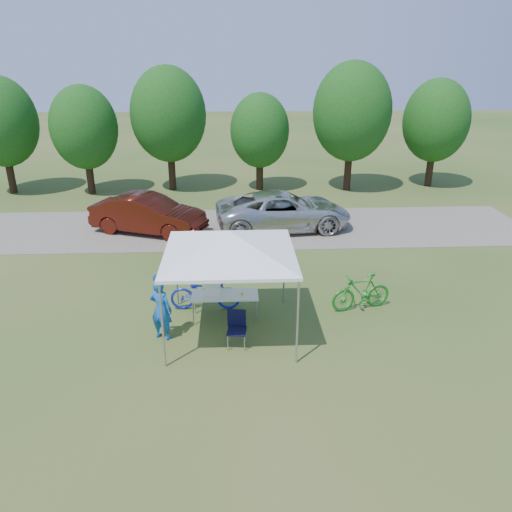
{
  "coord_description": "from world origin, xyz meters",
  "views": [
    {
      "loc": [
        0.11,
        -11.17,
        6.69
      ],
      "look_at": [
        0.74,
        2.0,
        1.24
      ],
      "focal_mm": 35.0,
      "sensor_mm": 36.0,
      "label": 1
    }
  ],
  "objects_px": {
    "folding_table": "(225,296)",
    "bike_blue": "(205,292)",
    "cyclist": "(161,309)",
    "sedan": "(148,214)",
    "cooler": "(213,289)",
    "bike_green": "(361,292)",
    "folding_chair": "(237,325)",
    "minivan": "(283,211)"
  },
  "relations": [
    {
      "from": "folding_table",
      "to": "bike_blue",
      "type": "height_order",
      "value": "bike_blue"
    },
    {
      "from": "cyclist",
      "to": "sedan",
      "type": "distance_m",
      "value": 8.06
    },
    {
      "from": "cooler",
      "to": "bike_green",
      "type": "distance_m",
      "value": 4.1
    },
    {
      "from": "bike_green",
      "to": "sedan",
      "type": "xyz_separation_m",
      "value": [
        -6.82,
        6.64,
        0.24
      ]
    },
    {
      "from": "folding_chair",
      "to": "minivan",
      "type": "height_order",
      "value": "minivan"
    },
    {
      "from": "folding_chair",
      "to": "sedan",
      "type": "distance_m",
      "value": 8.94
    },
    {
      "from": "cooler",
      "to": "sedan",
      "type": "distance_m",
      "value": 7.52
    },
    {
      "from": "bike_green",
      "to": "minivan",
      "type": "distance_m",
      "value": 6.99
    },
    {
      "from": "folding_table",
      "to": "folding_chair",
      "type": "bearing_deg",
      "value": -76.99
    },
    {
      "from": "folding_chair",
      "to": "cyclist",
      "type": "relative_size",
      "value": 0.55
    },
    {
      "from": "folding_chair",
      "to": "cooler",
      "type": "height_order",
      "value": "cooler"
    },
    {
      "from": "bike_blue",
      "to": "folding_chair",
      "type": "bearing_deg",
      "value": -154.64
    },
    {
      "from": "bike_blue",
      "to": "cooler",
      "type": "bearing_deg",
      "value": -157.05
    },
    {
      "from": "folding_chair",
      "to": "sedan",
      "type": "bearing_deg",
      "value": 118.49
    },
    {
      "from": "bike_blue",
      "to": "bike_green",
      "type": "relative_size",
      "value": 1.11
    },
    {
      "from": "folding_chair",
      "to": "bike_blue",
      "type": "xyz_separation_m",
      "value": [
        -0.85,
        1.85,
        -0.02
      ]
    },
    {
      "from": "folding_table",
      "to": "bike_blue",
      "type": "bearing_deg",
      "value": 133.91
    },
    {
      "from": "cooler",
      "to": "minivan",
      "type": "height_order",
      "value": "minivan"
    },
    {
      "from": "folding_table",
      "to": "minivan",
      "type": "bearing_deg",
      "value": 72.52
    },
    {
      "from": "minivan",
      "to": "cyclist",
      "type": "bearing_deg",
      "value": 148.48
    },
    {
      "from": "folding_table",
      "to": "bike_blue",
      "type": "distance_m",
      "value": 0.82
    },
    {
      "from": "folding_chair",
      "to": "bike_green",
      "type": "distance_m",
      "value": 3.82
    },
    {
      "from": "bike_green",
      "to": "cooler",
      "type": "bearing_deg",
      "value": -98.22
    },
    {
      "from": "bike_green",
      "to": "cyclist",
      "type": "bearing_deg",
      "value": -89.8
    },
    {
      "from": "folding_chair",
      "to": "bike_blue",
      "type": "distance_m",
      "value": 2.04
    },
    {
      "from": "cyclist",
      "to": "sedan",
      "type": "height_order",
      "value": "cyclist"
    },
    {
      "from": "folding_table",
      "to": "bike_blue",
      "type": "relative_size",
      "value": 0.91
    },
    {
      "from": "cooler",
      "to": "cyclist",
      "type": "bearing_deg",
      "value": -143.62
    },
    {
      "from": "folding_chair",
      "to": "bike_green",
      "type": "height_order",
      "value": "bike_green"
    },
    {
      "from": "bike_blue",
      "to": "minivan",
      "type": "distance_m",
      "value": 7.19
    },
    {
      "from": "folding_chair",
      "to": "cyclist",
      "type": "xyz_separation_m",
      "value": [
        -1.85,
        0.37,
        0.29
      ]
    },
    {
      "from": "folding_table",
      "to": "bike_green",
      "type": "relative_size",
      "value": 1.02
    },
    {
      "from": "folding_table",
      "to": "folding_chair",
      "type": "distance_m",
      "value": 1.32
    },
    {
      "from": "folding_chair",
      "to": "bike_green",
      "type": "xyz_separation_m",
      "value": [
        3.45,
        1.64,
        -0.0
      ]
    },
    {
      "from": "cooler",
      "to": "bike_green",
      "type": "xyz_separation_m",
      "value": [
        4.07,
        0.36,
        -0.36
      ]
    },
    {
      "from": "minivan",
      "to": "folding_chair",
      "type": "bearing_deg",
      "value": 160.64
    },
    {
      "from": "sedan",
      "to": "minivan",
      "type": "bearing_deg",
      "value": -67.72
    },
    {
      "from": "folding_table",
      "to": "cooler",
      "type": "xyz_separation_m",
      "value": [
        -0.32,
        -0.0,
        0.2
      ]
    },
    {
      "from": "bike_green",
      "to": "sedan",
      "type": "height_order",
      "value": "sedan"
    },
    {
      "from": "cooler",
      "to": "sedan",
      "type": "bearing_deg",
      "value": 111.42
    },
    {
      "from": "minivan",
      "to": "sedan",
      "type": "height_order",
      "value": "minivan"
    },
    {
      "from": "bike_green",
      "to": "bike_blue",
      "type": "bearing_deg",
      "value": -106.12
    }
  ]
}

